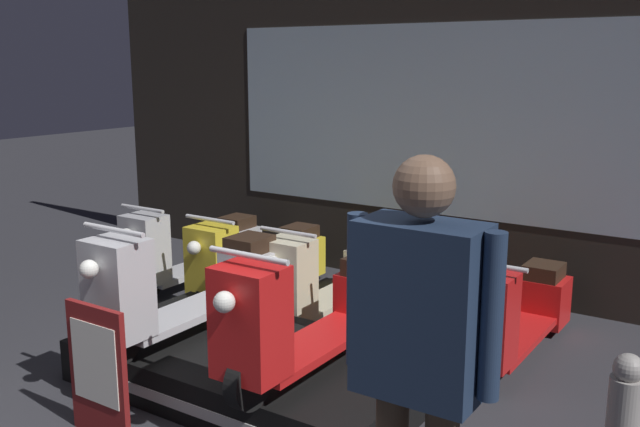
% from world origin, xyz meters
% --- Properties ---
extents(shop_wall_back, '(7.89, 0.09, 3.20)m').
position_xyz_m(shop_wall_back, '(0.00, 3.70, 1.60)').
color(shop_wall_back, '#28231E').
rests_on(shop_wall_back, ground_plane).
extents(display_platform, '(2.25, 1.23, 0.28)m').
position_xyz_m(display_platform, '(-0.08, 1.08, 0.14)').
color(display_platform, black).
rests_on(display_platform, ground_plane).
extents(scooter_display_left, '(0.50, 1.68, 0.85)m').
position_xyz_m(scooter_display_left, '(-0.58, 1.04, 0.61)').
color(scooter_display_left, black).
rests_on(scooter_display_left, display_platform).
extents(scooter_display_right, '(0.50, 1.68, 0.85)m').
position_xyz_m(scooter_display_right, '(0.43, 1.04, 0.61)').
color(scooter_display_right, black).
rests_on(scooter_display_right, display_platform).
extents(scooter_backrow_0, '(0.50, 1.68, 0.85)m').
position_xyz_m(scooter_backrow_0, '(-1.92, 2.48, 0.33)').
color(scooter_backrow_0, black).
rests_on(scooter_backrow_0, ground_plane).
extents(scooter_backrow_1, '(0.50, 1.68, 0.85)m').
position_xyz_m(scooter_backrow_1, '(-1.15, 2.48, 0.33)').
color(scooter_backrow_1, black).
rests_on(scooter_backrow_1, ground_plane).
extents(scooter_backrow_2, '(0.50, 1.68, 0.85)m').
position_xyz_m(scooter_backrow_2, '(-0.38, 2.48, 0.33)').
color(scooter_backrow_2, black).
rests_on(scooter_backrow_2, ground_plane).
extents(scooter_backrow_3, '(0.50, 1.68, 0.85)m').
position_xyz_m(scooter_backrow_3, '(0.40, 2.48, 0.33)').
color(scooter_backrow_3, black).
rests_on(scooter_backrow_3, ground_plane).
extents(scooter_backrow_4, '(0.50, 1.68, 0.85)m').
position_xyz_m(scooter_backrow_4, '(1.17, 2.48, 0.33)').
color(scooter_backrow_4, black).
rests_on(scooter_backrow_4, ground_plane).
extents(person_right_browsing, '(0.63, 0.26, 1.75)m').
position_xyz_m(person_right_browsing, '(1.58, 0.04, 1.05)').
color(person_right_browsing, '#473828').
rests_on(person_right_browsing, ground_plane).
extents(price_sign_board, '(0.44, 0.04, 0.77)m').
position_xyz_m(price_sign_board, '(-0.40, 0.13, 0.39)').
color(price_sign_board, maroon).
rests_on(price_sign_board, ground_plane).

